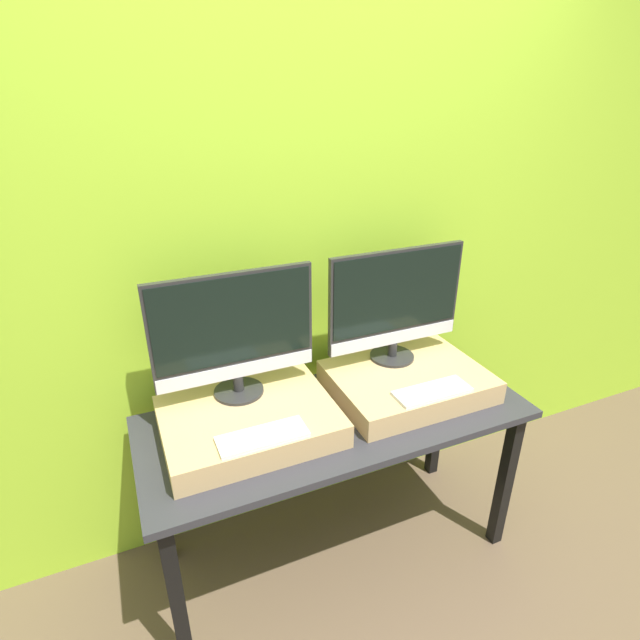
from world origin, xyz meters
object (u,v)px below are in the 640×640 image
at_px(monitor_left, 234,332).
at_px(keyboard_left, 262,436).
at_px(monitor_right, 396,302).
at_px(keyboard_right, 432,391).

distance_m(monitor_left, keyboard_left, 0.39).
bearing_deg(monitor_right, monitor_left, 180.00).
bearing_deg(keyboard_right, monitor_left, 156.40).
relative_size(monitor_left, monitor_right, 1.00).
xyz_separation_m(keyboard_left, monitor_right, (0.68, 0.30, 0.26)).
height_order(keyboard_left, monitor_right, monitor_right).
height_order(monitor_left, keyboard_left, monitor_left).
distance_m(keyboard_left, keyboard_right, 0.68).
height_order(monitor_right, keyboard_right, monitor_right).
distance_m(monitor_right, keyboard_right, 0.39).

